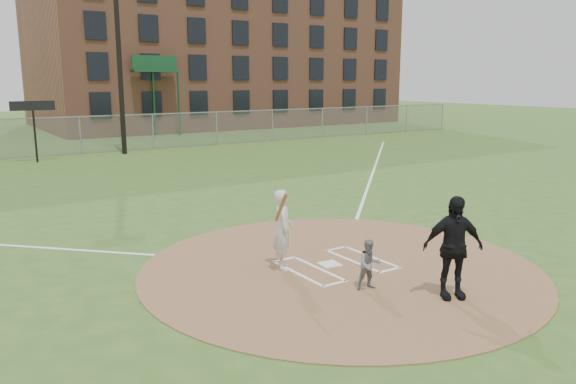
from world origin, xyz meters
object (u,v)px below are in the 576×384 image
catcher (369,264)px  batter_at_plate (283,229)px  umpire (453,247)px  home_plate (330,264)px

catcher → batter_at_plate: 2.05m
umpire → batter_at_plate: size_ratio=1.06×
catcher → umpire: size_ratio=0.51×
home_plate → catcher: bearing=-98.5°
home_plate → batter_at_plate: 1.31m
home_plate → batter_at_plate: bearing=158.0°
batter_at_plate → catcher: bearing=-69.3°
catcher → umpire: (0.96, -1.13, 0.46)m
home_plate → catcher: size_ratio=0.43×
home_plate → catcher: 1.60m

